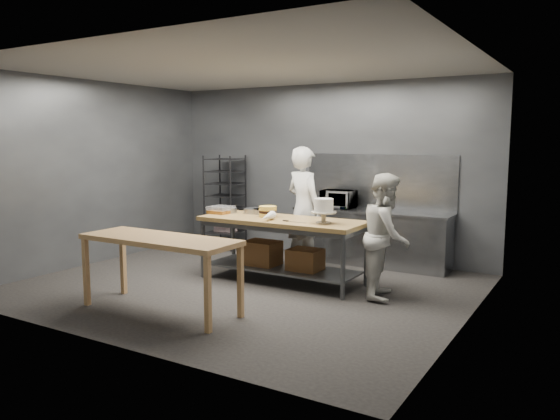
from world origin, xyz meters
name	(u,v)px	position (x,y,z in m)	size (l,w,h in m)	color
ground	(245,286)	(0.00, 0.00, 0.00)	(6.00, 6.00, 0.00)	black
back_wall	(325,171)	(0.00, 2.50, 1.50)	(6.00, 0.04, 3.00)	#4C4F54
work_table	(281,242)	(0.29, 0.50, 0.57)	(2.40, 0.90, 0.92)	olive
near_counter	(160,244)	(-0.23, -1.42, 0.81)	(2.00, 0.70, 0.90)	#A37B43
back_counter	(371,237)	(1.00, 2.18, 0.45)	(2.60, 0.60, 0.90)	slate
splashback_panel	(379,181)	(1.00, 2.48, 1.35)	(2.60, 0.02, 0.90)	slate
speed_rack	(225,203)	(-1.89, 2.10, 0.86)	(0.68, 0.73, 1.75)	black
chef_behind	(304,209)	(0.23, 1.31, 0.97)	(0.71, 0.46, 1.94)	silver
chef_right	(386,236)	(1.86, 0.54, 0.81)	(0.79, 0.61, 1.62)	beige
microwave	(338,199)	(0.41, 2.18, 1.05)	(0.54, 0.37, 0.30)	black
frosted_cake_stand	(324,207)	(1.02, 0.40, 1.14)	(0.34, 0.34, 0.34)	#AA9F88
layer_cake	(268,212)	(0.05, 0.53, 1.00)	(0.26, 0.26, 0.16)	#EAD24A
cake_pans	(252,211)	(-0.36, 0.73, 0.96)	(0.89, 0.41, 0.07)	gray
piping_bag	(267,217)	(0.25, 0.20, 0.98)	(0.12, 0.12, 0.38)	white
offset_spatula	(291,221)	(0.57, 0.30, 0.93)	(0.36, 0.02, 0.02)	slate
pastry_clamshells	(221,210)	(-0.79, 0.51, 0.98)	(0.32, 0.33, 0.11)	#9D651F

